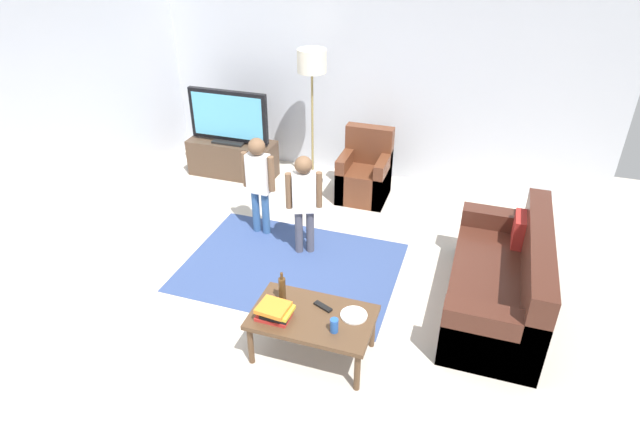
% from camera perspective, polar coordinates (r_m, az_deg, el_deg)
% --- Properties ---
extents(ground, '(7.80, 7.80, 0.00)m').
position_cam_1_polar(ground, '(5.17, -2.13, -9.45)').
color(ground, beige).
extents(wall_back, '(6.00, 0.12, 2.70)m').
position_cam_1_polar(wall_back, '(7.12, 6.30, 14.30)').
color(wall_back, silver).
rests_on(wall_back, ground).
extents(wall_left, '(0.12, 6.00, 2.70)m').
position_cam_1_polar(wall_left, '(6.10, -30.15, 7.49)').
color(wall_left, silver).
rests_on(wall_left, ground).
extents(area_rug, '(2.20, 1.60, 0.01)m').
position_cam_1_polar(area_rug, '(5.62, -3.13, -5.69)').
color(area_rug, '#33477A').
rests_on(area_rug, ground).
extents(tv_stand, '(1.20, 0.44, 0.50)m').
position_cam_1_polar(tv_stand, '(7.49, -9.32, 5.85)').
color(tv_stand, '#4C3828').
rests_on(tv_stand, ground).
extents(tv, '(1.10, 0.28, 0.71)m').
position_cam_1_polar(tv, '(7.24, -9.79, 10.13)').
color(tv, black).
rests_on(tv, tv_stand).
extents(couch, '(0.80, 1.80, 0.86)m').
position_cam_1_polar(couch, '(5.19, 19.20, -7.17)').
color(couch, '#472319').
rests_on(couch, ground).
extents(armchair, '(0.60, 0.60, 0.90)m').
position_cam_1_polar(armchair, '(6.82, 4.85, 4.10)').
color(armchair, brown).
rests_on(armchair, ground).
extents(floor_lamp, '(0.36, 0.36, 1.78)m').
position_cam_1_polar(floor_lamp, '(6.75, -0.87, 15.27)').
color(floor_lamp, '#262626').
rests_on(floor_lamp, ground).
extents(child_near_tv, '(0.39, 0.19, 1.16)m').
position_cam_1_polar(child_near_tv, '(5.88, -6.60, 3.84)').
color(child_near_tv, '#33598C').
rests_on(child_near_tv, ground).
extents(child_center, '(0.36, 0.22, 1.13)m').
position_cam_1_polar(child_center, '(5.50, -1.73, 1.84)').
color(child_center, '#4C4C59').
rests_on(child_center, ground).
extents(coffee_table, '(1.00, 0.60, 0.42)m').
position_cam_1_polar(coffee_table, '(4.42, -0.81, -11.35)').
color(coffee_table, '#513823').
rests_on(coffee_table, ground).
extents(book_stack, '(0.29, 0.24, 0.13)m').
position_cam_1_polar(book_stack, '(4.34, -4.88, -10.40)').
color(book_stack, red).
rests_on(book_stack, coffee_table).
extents(bottle, '(0.06, 0.06, 0.29)m').
position_cam_1_polar(bottle, '(4.47, -4.07, -8.10)').
color(bottle, '#4C3319').
rests_on(bottle, coffee_table).
extents(tv_remote, '(0.18, 0.11, 0.02)m').
position_cam_1_polar(tv_remote, '(4.45, 0.32, -9.95)').
color(tv_remote, black).
rests_on(tv_remote, coffee_table).
extents(soda_can, '(0.07, 0.07, 0.12)m').
position_cam_1_polar(soda_can, '(4.21, 1.53, -11.91)').
color(soda_can, '#2659B2').
rests_on(soda_can, coffee_table).
extents(plate, '(0.22, 0.22, 0.02)m').
position_cam_1_polar(plate, '(4.38, 3.66, -10.83)').
color(plate, white).
rests_on(plate, coffee_table).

